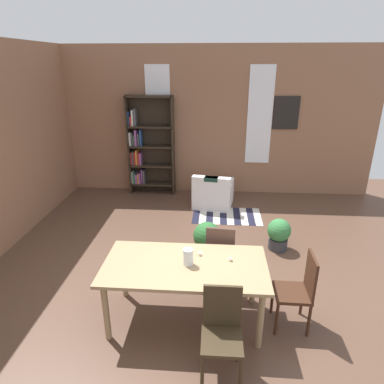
{
  "coord_description": "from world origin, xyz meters",
  "views": [
    {
      "loc": [
        0.18,
        -3.67,
        2.96
      ],
      "look_at": [
        -0.21,
        1.71,
        0.85
      ],
      "focal_mm": 31.33,
      "sensor_mm": 36.0,
      "label": 1
    }
  ],
  "objects_px": {
    "dining_chair_head_right": "(299,289)",
    "dining_chair_near_right": "(222,330)",
    "vase_on_table": "(188,257)",
    "bookshelf_tall": "(147,147)",
    "dining_table": "(185,271)",
    "dining_chair_far_right": "(220,253)",
    "potted_plant_by_shelf": "(207,238)",
    "armchair_white": "(213,194)",
    "potted_plant_corner": "(279,234)"
  },
  "relations": [
    {
      "from": "dining_chair_head_right",
      "to": "dining_chair_near_right",
      "type": "bearing_deg",
      "value": -141.78
    },
    {
      "from": "vase_on_table",
      "to": "bookshelf_tall",
      "type": "xyz_separation_m",
      "value": [
        -1.3,
        4.22,
        0.24
      ]
    },
    {
      "from": "dining_table",
      "to": "dining_chair_far_right",
      "type": "relative_size",
      "value": 1.99
    },
    {
      "from": "vase_on_table",
      "to": "dining_chair_near_right",
      "type": "xyz_separation_m",
      "value": [
        0.39,
        -0.71,
        -0.37
      ]
    },
    {
      "from": "bookshelf_tall",
      "to": "potted_plant_by_shelf",
      "type": "height_order",
      "value": "bookshelf_tall"
    },
    {
      "from": "dining_table",
      "to": "dining_chair_near_right",
      "type": "distance_m",
      "value": 0.84
    },
    {
      "from": "dining_chair_head_right",
      "to": "dining_chair_far_right",
      "type": "height_order",
      "value": "same"
    },
    {
      "from": "dining_chair_near_right",
      "to": "armchair_white",
      "type": "bearing_deg",
      "value": 91.9
    },
    {
      "from": "dining_chair_near_right",
      "to": "armchair_white",
      "type": "xyz_separation_m",
      "value": [
        -0.14,
        4.21,
        -0.23
      ]
    },
    {
      "from": "vase_on_table",
      "to": "dining_chair_near_right",
      "type": "height_order",
      "value": "vase_on_table"
    },
    {
      "from": "dining_chair_head_right",
      "to": "vase_on_table",
      "type": "bearing_deg",
      "value": 179.96
    },
    {
      "from": "dining_chair_far_right",
      "to": "potted_plant_by_shelf",
      "type": "xyz_separation_m",
      "value": [
        -0.2,
        0.76,
        -0.2
      ]
    },
    {
      "from": "vase_on_table",
      "to": "potted_plant_corner",
      "type": "distance_m",
      "value": 2.3
    },
    {
      "from": "dining_chair_near_right",
      "to": "bookshelf_tall",
      "type": "relative_size",
      "value": 0.42
    },
    {
      "from": "vase_on_table",
      "to": "dining_chair_near_right",
      "type": "relative_size",
      "value": 0.21
    },
    {
      "from": "vase_on_table",
      "to": "bookshelf_tall",
      "type": "bearing_deg",
      "value": 107.1
    },
    {
      "from": "dining_chair_head_right",
      "to": "potted_plant_by_shelf",
      "type": "distance_m",
      "value": 1.85
    },
    {
      "from": "armchair_white",
      "to": "potted_plant_corner",
      "type": "relative_size",
      "value": 1.68
    },
    {
      "from": "dining_chair_near_right",
      "to": "vase_on_table",
      "type": "bearing_deg",
      "value": 118.81
    },
    {
      "from": "dining_chair_far_right",
      "to": "potted_plant_corner",
      "type": "height_order",
      "value": "dining_chair_far_right"
    },
    {
      "from": "potted_plant_by_shelf",
      "to": "dining_chair_head_right",
      "type": "bearing_deg",
      "value": -53.07
    },
    {
      "from": "dining_table",
      "to": "vase_on_table",
      "type": "distance_m",
      "value": 0.19
    },
    {
      "from": "dining_chair_near_right",
      "to": "dining_chair_head_right",
      "type": "bearing_deg",
      "value": 38.22
    },
    {
      "from": "dining_chair_head_right",
      "to": "bookshelf_tall",
      "type": "distance_m",
      "value": 4.98
    },
    {
      "from": "dining_chair_head_right",
      "to": "armchair_white",
      "type": "relative_size",
      "value": 1.04
    },
    {
      "from": "vase_on_table",
      "to": "dining_chair_far_right",
      "type": "relative_size",
      "value": 0.21
    },
    {
      "from": "dining_chair_head_right",
      "to": "potted_plant_corner",
      "type": "distance_m",
      "value": 1.77
    },
    {
      "from": "dining_chair_far_right",
      "to": "potted_plant_corner",
      "type": "bearing_deg",
      "value": 46.9
    },
    {
      "from": "dining_chair_near_right",
      "to": "bookshelf_tall",
      "type": "distance_m",
      "value": 5.24
    },
    {
      "from": "vase_on_table",
      "to": "armchair_white",
      "type": "xyz_separation_m",
      "value": [
        0.25,
        3.51,
        -0.6
      ]
    },
    {
      "from": "dining_table",
      "to": "armchair_white",
      "type": "bearing_deg",
      "value": 85.33
    },
    {
      "from": "potted_plant_corner",
      "to": "vase_on_table",
      "type": "bearing_deg",
      "value": -127.87
    },
    {
      "from": "dining_chair_head_right",
      "to": "dining_chair_near_right",
      "type": "distance_m",
      "value": 1.14
    },
    {
      "from": "dining_table",
      "to": "dining_chair_near_right",
      "type": "relative_size",
      "value": 1.99
    },
    {
      "from": "bookshelf_tall",
      "to": "potted_plant_by_shelf",
      "type": "xyz_separation_m",
      "value": [
        1.48,
        -2.75,
        -0.8
      ]
    },
    {
      "from": "dining_chair_near_right",
      "to": "potted_plant_corner",
      "type": "relative_size",
      "value": 1.75
    },
    {
      "from": "dining_chair_head_right",
      "to": "potted_plant_by_shelf",
      "type": "height_order",
      "value": "dining_chair_head_right"
    },
    {
      "from": "dining_table",
      "to": "potted_plant_by_shelf",
      "type": "distance_m",
      "value": 1.53
    },
    {
      "from": "bookshelf_tall",
      "to": "armchair_white",
      "type": "height_order",
      "value": "bookshelf_tall"
    },
    {
      "from": "vase_on_table",
      "to": "dining_chair_far_right",
      "type": "height_order",
      "value": "vase_on_table"
    },
    {
      "from": "dining_chair_head_right",
      "to": "dining_chair_far_right",
      "type": "relative_size",
      "value": 1.0
    },
    {
      "from": "dining_table",
      "to": "dining_chair_head_right",
      "type": "bearing_deg",
      "value": -0.04
    },
    {
      "from": "dining_chair_near_right",
      "to": "potted_plant_corner",
      "type": "bearing_deg",
      "value": 68.34
    },
    {
      "from": "vase_on_table",
      "to": "dining_chair_head_right",
      "type": "xyz_separation_m",
      "value": [
        1.28,
        -0.0,
        -0.37
      ]
    },
    {
      "from": "dining_chair_far_right",
      "to": "potted_plant_corner",
      "type": "distance_m",
      "value": 1.46
    },
    {
      "from": "dining_table",
      "to": "bookshelf_tall",
      "type": "xyz_separation_m",
      "value": [
        -1.26,
        4.22,
        0.42
      ]
    },
    {
      "from": "vase_on_table",
      "to": "armchair_white",
      "type": "relative_size",
      "value": 0.22
    },
    {
      "from": "dining_chair_far_right",
      "to": "vase_on_table",
      "type": "bearing_deg",
      "value": -118.46
    },
    {
      "from": "vase_on_table",
      "to": "dining_chair_head_right",
      "type": "bearing_deg",
      "value": -0.04
    },
    {
      "from": "dining_table",
      "to": "bookshelf_tall",
      "type": "distance_m",
      "value": 4.42
    }
  ]
}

